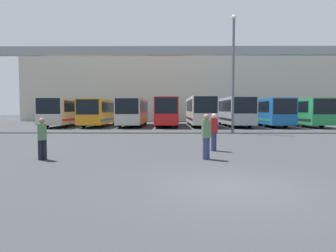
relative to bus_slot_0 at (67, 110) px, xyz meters
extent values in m
plane|color=#2D3033|center=(13.44, -27.14, -1.80)|extent=(200.00, 200.00, 0.00)
cube|color=#B7B2A3|center=(13.44, 21.17, 4.15)|extent=(53.12, 12.00, 11.89)
cube|color=gray|center=(13.44, -8.26, 5.14)|extent=(37.26, 0.80, 0.70)
cube|color=beige|center=(0.00, 0.01, -0.06)|extent=(2.60, 10.65, 2.77)
cube|color=black|center=(0.00, -5.29, 0.45)|extent=(2.39, 0.06, 1.55)
cube|color=black|center=(0.00, 0.01, 0.45)|extent=(2.63, 9.05, 1.16)
cube|color=red|center=(0.00, 0.01, -0.95)|extent=(2.63, 10.11, 0.24)
cylinder|color=black|center=(-1.14, -2.97, -1.25)|extent=(0.28, 1.09, 1.09)
cylinder|color=black|center=(1.14, -2.97, -1.25)|extent=(0.28, 1.09, 1.09)
cylinder|color=black|center=(-1.14, 2.99, -1.25)|extent=(0.28, 1.09, 1.09)
cylinder|color=black|center=(1.14, 2.99, -1.25)|extent=(0.28, 1.09, 1.09)
cube|color=orange|center=(3.84, -0.04, -0.13)|extent=(2.43, 10.54, 2.64)
cube|color=black|center=(3.84, -5.29, 0.35)|extent=(2.24, 0.06, 1.48)
cube|color=black|center=(3.84, -0.04, 0.35)|extent=(2.46, 8.96, 1.11)
cube|color=#1966B2|center=(3.84, -0.04, -0.97)|extent=(2.46, 10.01, 0.24)
cylinder|color=black|center=(2.78, -2.99, -1.29)|extent=(0.28, 1.02, 1.02)
cylinder|color=black|center=(4.90, -2.99, -1.29)|extent=(0.28, 1.02, 1.02)
cylinder|color=black|center=(2.78, 2.91, -1.29)|extent=(0.28, 1.02, 1.02)
cylinder|color=black|center=(4.90, 2.91, -1.29)|extent=(0.28, 1.02, 1.02)
cube|color=beige|center=(7.68, 0.05, -0.08)|extent=(2.50, 10.72, 2.75)
cube|color=black|center=(7.68, -5.29, 0.43)|extent=(2.30, 0.06, 1.54)
cube|color=black|center=(7.68, 0.05, 0.43)|extent=(2.53, 9.12, 1.15)
cube|color=orange|center=(7.68, 0.05, -0.95)|extent=(2.53, 10.19, 0.24)
cylinder|color=black|center=(6.59, -2.95, -1.30)|extent=(0.28, 1.00, 1.00)
cylinder|color=black|center=(8.77, -2.95, -1.30)|extent=(0.28, 1.00, 1.00)
cylinder|color=black|center=(6.59, 3.05, -1.30)|extent=(0.28, 1.00, 1.00)
cylinder|color=black|center=(8.77, 3.05, -1.30)|extent=(0.28, 1.00, 1.00)
cube|color=red|center=(11.52, 0.62, -0.04)|extent=(2.42, 11.86, 2.83)
cube|color=black|center=(11.52, -5.29, 0.49)|extent=(2.23, 0.06, 1.58)
cube|color=black|center=(11.52, 0.62, 0.49)|extent=(2.45, 10.08, 1.19)
cube|color=#268C4C|center=(11.52, 0.62, -0.94)|extent=(2.45, 11.26, 0.24)
cylinder|color=black|center=(10.47, -2.70, -1.29)|extent=(0.28, 1.01, 1.01)
cylinder|color=black|center=(12.57, -2.70, -1.29)|extent=(0.28, 1.01, 1.01)
cylinder|color=black|center=(10.47, 3.94, -1.29)|extent=(0.28, 1.01, 1.01)
cylinder|color=black|center=(12.57, 3.94, -1.29)|extent=(0.28, 1.01, 1.01)
cube|color=beige|center=(15.36, 0.79, 0.02)|extent=(2.49, 12.20, 2.94)
cube|color=black|center=(15.36, -5.29, 0.57)|extent=(2.29, 0.06, 1.65)
cube|color=black|center=(15.36, 0.79, 0.57)|extent=(2.52, 10.37, 1.23)
cube|color=black|center=(15.36, 0.79, -0.92)|extent=(2.52, 11.59, 0.24)
cylinder|color=black|center=(14.27, -2.63, -1.27)|extent=(0.28, 1.05, 1.05)
cylinder|color=black|center=(16.44, -2.63, -1.27)|extent=(0.28, 1.05, 1.05)
cylinder|color=black|center=(14.27, 4.21, -1.27)|extent=(0.28, 1.05, 1.05)
cylinder|color=black|center=(16.44, 4.21, -1.27)|extent=(0.28, 1.05, 1.05)
cube|color=#999EA5|center=(19.19, 0.27, -0.01)|extent=(2.47, 11.17, 2.87)
cube|color=black|center=(19.19, -5.29, 0.52)|extent=(2.27, 0.06, 1.61)
cube|color=black|center=(19.19, 0.27, 0.52)|extent=(2.50, 9.50, 1.20)
cube|color=black|center=(19.19, 0.27, -0.93)|extent=(2.50, 10.61, 0.24)
cylinder|color=black|center=(18.12, -2.85, -1.33)|extent=(0.28, 0.95, 0.95)
cylinder|color=black|center=(20.27, -2.85, -1.33)|extent=(0.28, 0.95, 0.95)
cylinder|color=black|center=(18.12, 3.40, -1.33)|extent=(0.28, 0.95, 0.95)
cylinder|color=black|center=(20.27, 3.40, -1.33)|extent=(0.28, 0.95, 0.95)
cube|color=#1959A5|center=(23.03, 0.91, -0.10)|extent=(2.48, 12.44, 2.70)
cube|color=black|center=(23.03, -5.29, 0.40)|extent=(2.28, 0.06, 1.51)
cube|color=black|center=(23.03, 0.91, 0.40)|extent=(2.51, 10.57, 1.14)
cube|color=#268C4C|center=(23.03, 0.91, -0.96)|extent=(2.51, 11.82, 0.24)
cylinder|color=black|center=(21.95, -2.58, -1.28)|extent=(0.28, 1.04, 1.04)
cylinder|color=black|center=(24.11, -2.58, -1.28)|extent=(0.28, 1.04, 1.04)
cylinder|color=black|center=(21.95, 4.39, -1.28)|extent=(0.28, 1.04, 1.04)
cylinder|color=black|center=(24.11, 4.39, -1.28)|extent=(0.28, 1.04, 1.04)
cube|color=#268C4C|center=(26.87, 0.67, -0.10)|extent=(2.41, 11.96, 2.70)
cube|color=black|center=(26.87, -5.29, 0.39)|extent=(2.21, 0.06, 1.51)
cube|color=black|center=(26.87, 0.67, 0.39)|extent=(2.44, 10.16, 1.13)
cube|color=black|center=(26.87, 0.67, -0.96)|extent=(2.44, 11.36, 0.24)
cylinder|color=black|center=(25.83, -2.68, -1.32)|extent=(0.28, 0.95, 0.95)
cylinder|color=black|center=(27.92, -2.68, -1.32)|extent=(0.28, 0.95, 0.95)
cylinder|color=black|center=(25.83, 4.01, -1.32)|extent=(0.28, 0.95, 0.95)
cylinder|color=black|center=(27.92, 4.01, -1.32)|extent=(0.28, 0.95, 0.95)
cylinder|color=navy|center=(13.25, -23.11, -1.39)|extent=(0.19, 0.19, 0.82)
cylinder|color=navy|center=(13.34, -22.98, -1.39)|extent=(0.19, 0.19, 0.82)
cylinder|color=#4C724C|center=(13.30, -23.04, -0.64)|extent=(0.36, 0.36, 0.68)
sphere|color=#8C6647|center=(13.30, -23.04, -0.19)|extent=(0.22, 0.22, 0.22)
cylinder|color=black|center=(7.17, -23.17, -1.43)|extent=(0.17, 0.17, 0.75)
cylinder|color=black|center=(7.06, -23.26, -1.43)|extent=(0.17, 0.17, 0.75)
cylinder|color=#4C724C|center=(7.12, -23.22, -0.74)|extent=(0.33, 0.33, 0.62)
sphere|color=#8C6647|center=(7.12, -23.22, -0.33)|extent=(0.20, 0.20, 0.20)
cylinder|color=navy|center=(13.96, -20.63, -1.39)|extent=(0.19, 0.19, 0.81)
cylinder|color=navy|center=(13.88, -20.77, -1.39)|extent=(0.19, 0.19, 0.81)
cylinder|color=#A5191E|center=(13.92, -20.70, -0.65)|extent=(0.36, 0.36, 0.68)
sphere|color=beige|center=(13.92, -20.70, -0.20)|extent=(0.22, 0.22, 0.22)
cylinder|color=#595B60|center=(16.92, -10.37, 2.70)|extent=(0.20, 0.20, 8.99)
sphere|color=beige|center=(16.92, -10.37, 7.34)|extent=(0.36, 0.36, 0.36)
camera|label=1|loc=(11.94, -34.35, 0.08)|focal=32.00mm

